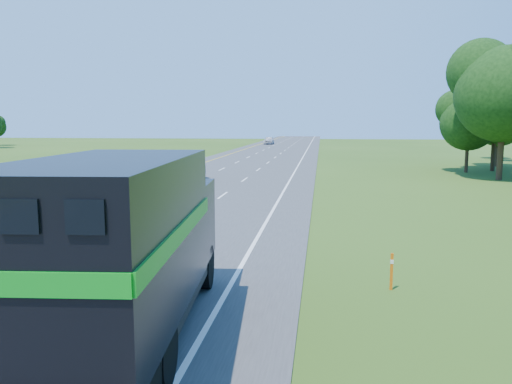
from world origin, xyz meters
TOP-DOWN VIEW (x-y plane):
  - road at (0.00, 50.00)m, footprint 15.00×260.00m
  - lane_markings at (0.00, 50.00)m, footprint 11.15×260.00m
  - horse_truck at (4.01, 7.75)m, footprint 3.42×8.89m
  - white_suv at (-3.08, 35.56)m, footprint 3.33×7.09m
  - far_car at (-3.53, 107.93)m, footprint 2.02×5.02m
  - delineator at (9.92, 11.95)m, footprint 0.08×0.05m

SIDE VIEW (x-z plane):
  - road at x=0.00m, z-range 0.00..0.04m
  - lane_markings at x=0.00m, z-range 0.04..0.05m
  - delineator at x=9.92m, z-range 0.04..1.07m
  - far_car at x=-3.53m, z-range 0.04..1.75m
  - white_suv at x=-3.08m, z-range 0.04..2.00m
  - horse_truck at x=4.01m, z-range 0.17..4.03m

